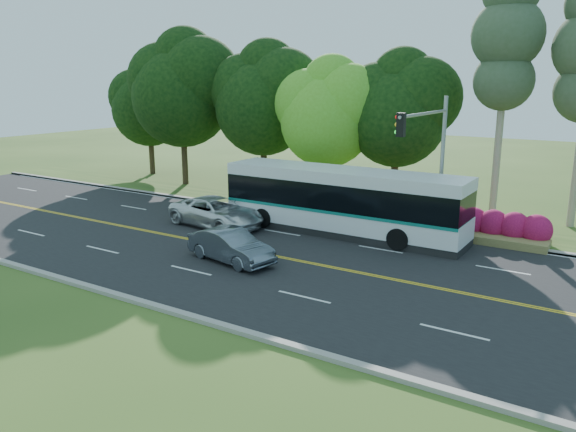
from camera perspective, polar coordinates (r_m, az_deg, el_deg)
The scene contains 12 objects.
ground at distance 26.13m, azimuth -3.88°, elevation -3.62°, with size 120.00×120.00×0.00m, color #314F1A.
road at distance 26.13m, azimuth -3.88°, elevation -3.60°, with size 60.00×14.00×0.02m, color black.
curb_north at distance 31.94m, azimuth 3.69°, elevation -0.25°, with size 60.00×0.30×0.15m, color gray.
curb_south at distance 21.10m, azimuth -15.51°, elevation -8.20°, with size 60.00×0.30×0.15m, color gray.
grass_verge at distance 33.54m, azimuth 5.21°, elevation 0.35°, with size 60.00×4.00×0.10m, color #314F1A.
lane_markings at distance 26.18m, azimuth -4.05°, elevation -3.54°, with size 57.60×13.82×0.00m.
tree_row at distance 37.91m, azimuth 0.55°, elevation 12.14°, with size 44.70×9.10×13.84m.
bougainvillea_hedge at distance 30.09m, azimuth 16.73°, elevation -0.43°, with size 9.50×2.25×1.50m.
traffic_signal at distance 26.99m, azimuth 14.28°, elevation 6.70°, with size 0.42×6.10×7.00m.
transit_bus at distance 28.82m, azimuth 5.52°, elevation 1.43°, with size 12.74×2.87×3.33m.
sedan at distance 24.54m, azimuth -5.83°, elevation -3.04°, with size 1.50×4.30×1.42m, color slate.
suv at distance 30.49m, azimuth -7.28°, elevation 0.39°, with size 2.59×5.62×1.56m, color silver.
Camera 1 is at (14.79, -20.09, 7.78)m, focal length 35.00 mm.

